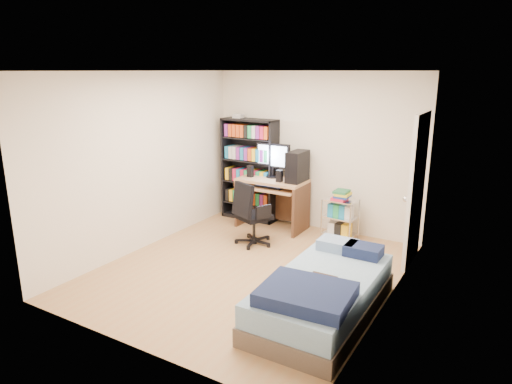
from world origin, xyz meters
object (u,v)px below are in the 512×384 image
Objects in this scene: bed at (322,294)px; office_chair at (252,225)px; computer_desk at (280,184)px; media_shelf at (250,168)px.

office_chair is at bearing 140.92° from bed.
computer_desk reaches higher than bed.
computer_desk reaches higher than office_chair.
media_shelf is at bearing 134.38° from bed.
office_chair is at bearing -90.35° from computer_desk.
office_chair reaches higher than bed.
computer_desk is 1.44× the size of office_chair.
computer_desk is 0.97m from office_chair.
media_shelf is 1.36m from office_chair.
media_shelf reaches higher than computer_desk.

